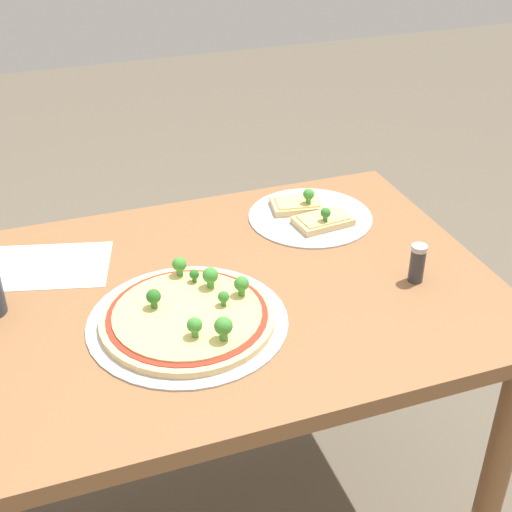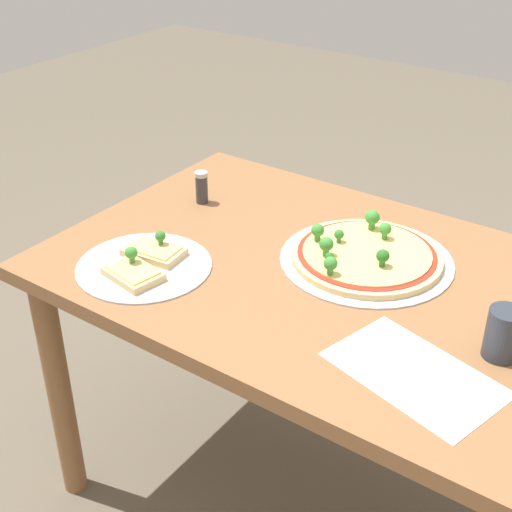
# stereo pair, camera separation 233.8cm
# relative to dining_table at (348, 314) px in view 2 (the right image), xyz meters

# --- Properties ---
(ground_plane) EXTENTS (8.00, 8.00, 0.00)m
(ground_plane) POSITION_rel_dining_table_xyz_m (0.00, 0.00, -0.62)
(ground_plane) COLOR brown
(dining_table) EXTENTS (1.33, 0.80, 0.71)m
(dining_table) POSITION_rel_dining_table_xyz_m (0.00, 0.00, 0.00)
(dining_table) COLOR brown
(dining_table) RESTS_ON ground_plane
(pizza_tray_whole) EXTENTS (0.38, 0.38, 0.07)m
(pizza_tray_whole) POSITION_rel_dining_table_xyz_m (-0.01, 0.09, 0.10)
(pizza_tray_whole) COLOR #B7B7BC
(pizza_tray_whole) RESTS_ON dining_table
(pizza_tray_slice) EXTENTS (0.30, 0.30, 0.06)m
(pizza_tray_slice) POSITION_rel_dining_table_xyz_m (-0.39, -0.21, 0.10)
(pizza_tray_slice) COLOR #B7B7BC
(pizza_tray_slice) RESTS_ON dining_table
(drinking_cup) EXTENTS (0.06, 0.06, 0.10)m
(drinking_cup) POSITION_rel_dining_table_xyz_m (0.34, -0.07, 0.14)
(drinking_cup) COLOR #2D333D
(drinking_cup) RESTS_ON dining_table
(condiment_shaker) EXTENTS (0.03, 0.03, 0.08)m
(condiment_shaker) POSITION_rel_dining_table_xyz_m (-0.49, 0.11, 0.13)
(condiment_shaker) COLOR #333338
(condiment_shaker) RESTS_ON dining_table
(paper_menu) EXTENTS (0.33, 0.25, 0.00)m
(paper_menu) POSITION_rel_dining_table_xyz_m (0.24, -0.21, 0.09)
(paper_menu) COLOR white
(paper_menu) RESTS_ON dining_table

